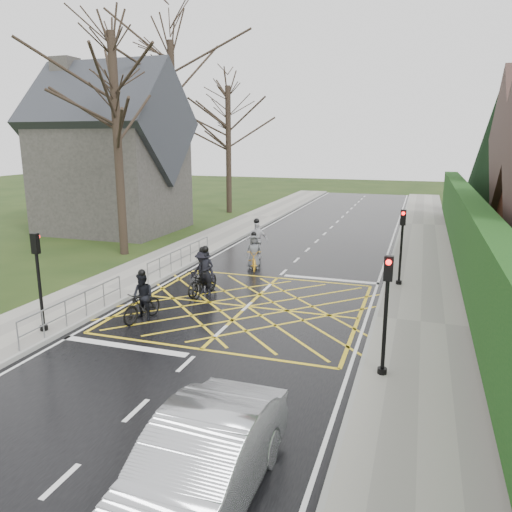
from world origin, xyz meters
The scene contains 22 objects.
ground centered at (0.00, 0.00, 0.00)m, with size 120.00×120.00×0.00m, color black.
road centered at (0.00, 0.00, 0.01)m, with size 9.00×80.00×0.01m, color black.
sidewalk_right centered at (6.00, 0.00, 0.07)m, with size 3.00×80.00×0.15m, color gray.
sidewalk_left centered at (-6.00, 0.00, 0.07)m, with size 3.00×80.00×0.15m, color gray.
stone_wall centered at (7.75, 6.00, 0.35)m, with size 0.50×38.00×0.70m, color slate.
hedge centered at (7.75, 6.00, 2.10)m, with size 0.90×38.00×2.80m, color #0E340F.
conifer centered at (10.75, 26.00, 4.99)m, with size 4.60×4.60×10.00m.
church centered at (-13.54, 12.00, 4.93)m, with size 8.80×7.80×11.00m.
tree_near centered at (-9.00, 6.00, 7.91)m, with size 9.24×9.24×11.44m.
tree_mid centered at (-10.00, 14.00, 8.63)m, with size 10.08×10.08×12.48m.
tree_far centered at (-9.30, 22.00, 7.19)m, with size 8.40×8.40×10.40m.
railing_south centered at (-4.65, -3.50, 0.78)m, with size 0.05×5.04×1.03m.
railing_north centered at (-4.65, 4.00, 0.79)m, with size 0.05×6.04×1.03m.
traffic_light_ne centered at (5.10, 4.20, 1.66)m, with size 0.24×0.31×3.21m.
traffic_light_se centered at (5.10, -4.20, 1.66)m, with size 0.24×0.31×3.21m.
traffic_light_sw centered at (-5.10, -4.50, 1.66)m, with size 0.24×0.31×3.21m.
cyclist_rear centered at (-2.02, 0.83, 0.63)m, with size 0.80×2.03×1.94m.
cyclist_back centered at (-2.84, -2.42, 0.67)m, with size 0.89×1.82×1.76m.
cyclist_mid centered at (-2.17, 0.95, 0.69)m, with size 1.19×2.01×1.88m.
cyclist_front centered at (-2.06, 7.27, 0.76)m, with size 1.17×2.12×2.05m.
cyclist_lead centered at (-1.51, 5.21, 0.61)m, with size 1.31×1.91×1.76m.
car centered at (2.65, -9.84, 0.79)m, with size 1.67×4.78×1.57m, color #A8AAAF.
Camera 1 is at (5.73, -16.22, 5.94)m, focal length 35.00 mm.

